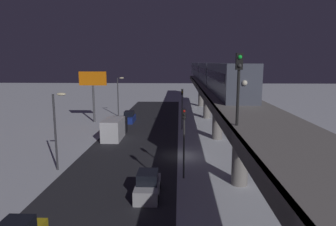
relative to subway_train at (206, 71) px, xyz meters
The scene contains 13 objects.
ground_plane 30.29m from the subway_train, 79.67° to the left, with size 240.00×240.00×0.00m, color silver.
avenue_asphalt 31.77m from the subway_train, 69.07° to the left, with size 11.00×94.81×0.01m, color #28282D.
elevated_railway 28.66m from the subway_train, 89.82° to the left, with size 5.00×94.81×6.97m.
subway_train is the anchor object (origin of this frame).
rail_signal 44.83m from the subway_train, 87.43° to the left, with size 0.36×0.41×4.00m.
sedan_silver 40.50m from the subway_train, 78.80° to the left, with size 1.91×4.12×1.97m.
sedan_blue 18.67m from the subway_train, 33.34° to the left, with size 1.80×4.28×1.97m.
box_truck 25.96m from the subway_train, 54.90° to the left, with size 2.40×7.40×2.80m.
traffic_light_near 35.84m from the subway_train, 82.22° to the left, with size 0.32×0.44×6.40m.
traffic_light_mid 16.33m from the subway_train, 72.14° to the left, with size 0.32×0.44×6.40m.
commercial_billboard 22.48m from the subway_train, 24.76° to the left, with size 4.80×0.36×8.90m.
street_lamp_near 37.79m from the subway_train, 63.13° to the left, with size 1.35×0.44×7.65m.
street_lamp_far 17.79m from the subway_train, 11.74° to the left, with size 1.35×0.44×7.65m.
Camera 1 is at (0.04, 32.93, 10.47)m, focal length 32.23 mm.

